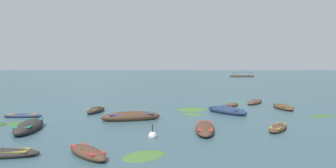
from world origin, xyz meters
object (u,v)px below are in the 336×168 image
(rowboat_0, at_px, (131,117))
(rowboat_5, at_px, (227,111))
(ferry_0, at_px, (242,76))
(rowboat_4, at_px, (278,128))
(rowboat_12, at_px, (230,105))
(rowboat_7, at_px, (29,126))
(rowboat_8, at_px, (255,102))
(mooring_buoy, at_px, (152,136))
(rowboat_2, at_px, (88,152))
(rowboat_6, at_px, (205,128))
(rowboat_1, at_px, (0,154))
(rowboat_9, at_px, (283,107))
(rowboat_10, at_px, (23,116))
(rowboat_11, at_px, (96,110))

(rowboat_0, xyz_separation_m, rowboat_5, (8.17, 2.47, -0.02))
(rowboat_5, bearing_deg, rowboat_0, -163.15)
(rowboat_0, distance_m, rowboat_5, 8.53)
(rowboat_0, distance_m, ferry_0, 120.83)
(rowboat_4, relative_size, ferry_0, 0.28)
(rowboat_12, height_order, ferry_0, ferry_0)
(rowboat_4, distance_m, rowboat_7, 15.63)
(rowboat_5, bearing_deg, ferry_0, 69.14)
(rowboat_8, xyz_separation_m, mooring_buoy, (-12.17, -15.01, -0.07))
(rowboat_2, xyz_separation_m, mooring_buoy, (3.04, 3.14, -0.06))
(rowboat_5, relative_size, rowboat_6, 0.96)
(rowboat_4, bearing_deg, rowboat_7, 174.07)
(rowboat_1, bearing_deg, rowboat_0, 57.66)
(rowboat_1, height_order, rowboat_6, rowboat_6)
(rowboat_8, relative_size, rowboat_12, 1.38)
(rowboat_0, height_order, rowboat_8, rowboat_0)
(rowboat_9, bearing_deg, mooring_buoy, -141.34)
(rowboat_4, distance_m, rowboat_10, 19.06)
(rowboat_5, xyz_separation_m, ferry_0, (41.11, 107.86, 0.21))
(rowboat_1, distance_m, rowboat_12, 21.85)
(rowboat_10, height_order, rowboat_12, rowboat_12)
(rowboat_0, relative_size, rowboat_12, 1.58)
(rowboat_4, bearing_deg, rowboat_6, 177.68)
(rowboat_8, xyz_separation_m, rowboat_10, (-22.01, -6.97, -0.05))
(rowboat_8, height_order, rowboat_9, rowboat_9)
(ferry_0, bearing_deg, rowboat_0, -114.07)
(rowboat_1, bearing_deg, rowboat_7, 97.41)
(rowboat_10, bearing_deg, rowboat_4, -20.87)
(rowboat_8, bearing_deg, rowboat_1, -136.73)
(rowboat_4, height_order, rowboat_12, same)
(rowboat_2, bearing_deg, rowboat_9, 40.18)
(rowboat_5, distance_m, rowboat_9, 6.59)
(rowboat_1, distance_m, ferry_0, 131.08)
(rowboat_0, xyz_separation_m, rowboat_9, (14.40, 4.62, -0.07))
(rowboat_9, bearing_deg, rowboat_11, -179.02)
(rowboat_11, distance_m, mooring_buoy, 11.11)
(rowboat_6, bearing_deg, rowboat_12, 64.92)
(rowboat_5, relative_size, mooring_buoy, 5.01)
(rowboat_1, bearing_deg, rowboat_4, 15.58)
(rowboat_4, relative_size, rowboat_8, 0.73)
(rowboat_8, relative_size, rowboat_11, 1.17)
(rowboat_4, relative_size, rowboat_10, 0.95)
(rowboat_1, bearing_deg, rowboat_12, 45.22)
(rowboat_5, height_order, ferry_0, ferry_0)
(rowboat_12, bearing_deg, rowboat_7, -148.82)
(rowboat_4, distance_m, rowboat_11, 15.28)
(rowboat_10, relative_size, rowboat_12, 1.06)
(rowboat_2, bearing_deg, rowboat_1, 175.94)
(ferry_0, bearing_deg, rowboat_8, -109.49)
(rowboat_9, relative_size, rowboat_11, 1.12)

